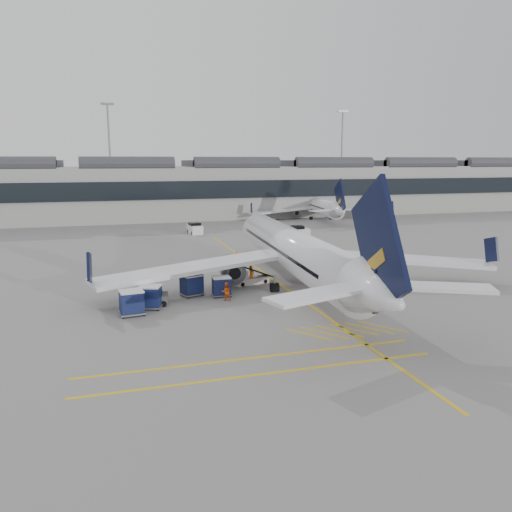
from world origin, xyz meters
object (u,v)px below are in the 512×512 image
object	(u,v)px
airliner_main	(296,252)
ramp_agent_b	(226,292)
baggage_cart_a	(221,286)
pushback_tug	(154,298)
ramp_agent_a	(251,275)
belt_loader	(250,279)

from	to	relation	value
airliner_main	ramp_agent_b	distance (m)	9.02
baggage_cart_a	pushback_tug	distance (m)	6.37
ramp_agent_a	ramp_agent_b	size ratio (longest dim) A/B	1.15
ramp_agent_a	pushback_tug	world-z (taller)	ramp_agent_a
ramp_agent_a	ramp_agent_b	world-z (taller)	ramp_agent_a
airliner_main	pushback_tug	distance (m)	14.86
ramp_agent_b	pushback_tug	world-z (taller)	ramp_agent_b
airliner_main	ramp_agent_b	size ratio (longest dim) A/B	26.21
baggage_cart_a	ramp_agent_b	world-z (taller)	baggage_cart_a
baggage_cart_a	belt_loader	bearing A→B (deg)	47.66
airliner_main	ramp_agent_a	size ratio (longest dim) A/B	22.74
baggage_cart_a	ramp_agent_a	distance (m)	5.25
airliner_main	ramp_agent_a	distance (m)	5.09
belt_loader	baggage_cart_a	world-z (taller)	baggage_cart_a
airliner_main	ramp_agent_b	world-z (taller)	airliner_main
baggage_cart_a	ramp_agent_b	distance (m)	1.55
airliner_main	baggage_cart_a	distance (m)	8.59
ramp_agent_b	ramp_agent_a	bearing A→B (deg)	-127.07
airliner_main	ramp_agent_a	xyz separation A→B (m)	(-4.15, 1.66, -2.42)
ramp_agent_a	pushback_tug	bearing A→B (deg)	167.18
belt_loader	ramp_agent_b	xyz separation A→B (m)	(-3.74, -5.41, 0.30)
pushback_tug	airliner_main	bearing A→B (deg)	20.53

